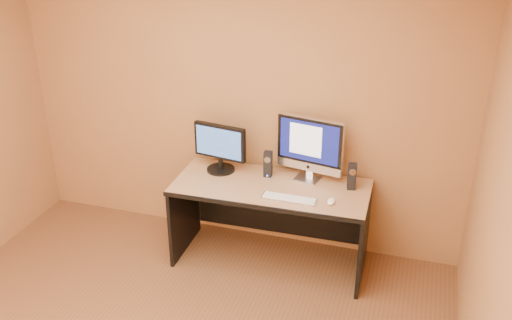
{
  "coord_description": "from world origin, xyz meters",
  "views": [
    {
      "loc": [
        1.53,
        -2.42,
        2.95
      ],
      "look_at": [
        0.32,
        1.5,
        1.01
      ],
      "focal_mm": 40.0,
      "sensor_mm": 36.0,
      "label": 1
    }
  ],
  "objects": [
    {
      "name": "speaker_right",
      "position": [
        1.06,
        1.75,
        0.86
      ],
      "size": [
        0.08,
        0.08,
        0.22
      ],
      "primitive_type": null,
      "rotation": [
        0.0,
        0.0,
        0.19
      ],
      "color": "black",
      "rests_on": "desk"
    },
    {
      "name": "imac",
      "position": [
        0.68,
        1.8,
        1.03
      ],
      "size": [
        0.6,
        0.31,
        0.56
      ],
      "primitive_type": null,
      "rotation": [
        0.0,
        0.0,
        -0.19
      ],
      "color": "silver",
      "rests_on": "desk"
    },
    {
      "name": "walls",
      "position": [
        0.0,
        0.0,
        1.3
      ],
      "size": [
        4.0,
        4.0,
        2.6
      ],
      "primitive_type": null,
      "color": "#98693D",
      "rests_on": "ground"
    },
    {
      "name": "second_monitor",
      "position": [
        -0.08,
        1.75,
        0.96
      ],
      "size": [
        0.52,
        0.31,
        0.42
      ],
      "primitive_type": null,
      "rotation": [
        0.0,
        0.0,
        -0.16
      ],
      "color": "black",
      "rests_on": "desk"
    },
    {
      "name": "mouse",
      "position": [
        0.95,
        1.46,
        0.77
      ],
      "size": [
        0.06,
        0.1,
        0.04
      ],
      "primitive_type": "ellipsoid",
      "rotation": [
        0.0,
        0.0,
        -0.02
      ],
      "color": "white",
      "rests_on": "desk"
    },
    {
      "name": "cable_b",
      "position": [
        0.67,
        1.89,
        0.75
      ],
      "size": [
        0.07,
        0.17,
        0.01
      ],
      "primitive_type": "cylinder",
      "rotation": [
        1.57,
        0.0,
        -0.37
      ],
      "color": "black",
      "rests_on": "desk"
    },
    {
      "name": "desk",
      "position": [
        0.42,
        1.6,
        0.37
      ],
      "size": [
        1.63,
        0.74,
        0.75
      ],
      "primitive_type": null,
      "rotation": [
        0.0,
        0.0,
        0.02
      ],
      "color": "#AA8055",
      "rests_on": "ground"
    },
    {
      "name": "speaker_left",
      "position": [
        0.35,
        1.77,
        0.86
      ],
      "size": [
        0.08,
        0.08,
        0.22
      ],
      "primitive_type": null,
      "rotation": [
        0.0,
        0.0,
        0.11
      ],
      "color": "black",
      "rests_on": "desk"
    },
    {
      "name": "cable_a",
      "position": [
        0.67,
        1.88,
        0.75
      ],
      "size": [
        0.13,
        0.19,
        0.01
      ],
      "primitive_type": "cylinder",
      "rotation": [
        1.57,
        0.0,
        0.57
      ],
      "color": "black",
      "rests_on": "desk"
    },
    {
      "name": "keyboard",
      "position": [
        0.62,
        1.42,
        0.76
      ],
      "size": [
        0.44,
        0.12,
        0.02
      ],
      "primitive_type": "cube",
      "rotation": [
        0.0,
        0.0,
        -0.01
      ],
      "color": "#B5B4B9",
      "rests_on": "desk"
    }
  ]
}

